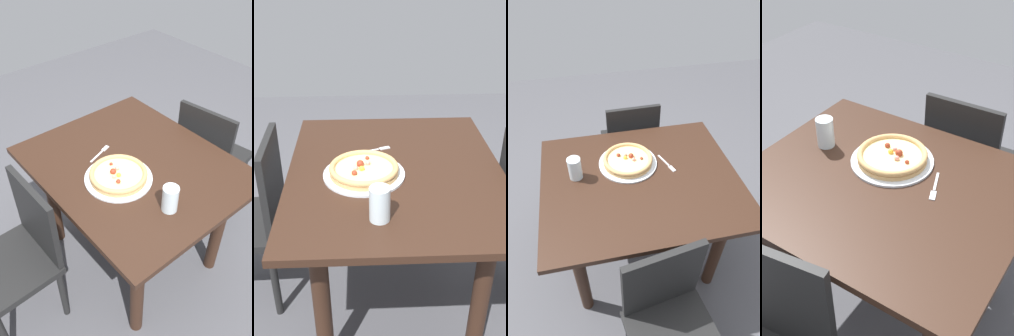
{
  "view_description": "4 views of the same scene",
  "coord_description": "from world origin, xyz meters",
  "views": [
    {
      "loc": [
        1.07,
        -0.94,
        1.94
      ],
      "look_at": [
        0.02,
        -0.07,
        0.77
      ],
      "focal_mm": 37.49,
      "sensor_mm": 36.0,
      "label": 1
    },
    {
      "loc": [
        1.52,
        -0.14,
        1.63
      ],
      "look_at": [
        0.02,
        -0.07,
        0.77
      ],
      "focal_mm": 43.76,
      "sensor_mm": 36.0,
      "label": 2
    },
    {
      "loc": [
        0.28,
        1.14,
        1.91
      ],
      "look_at": [
        0.02,
        -0.07,
        0.77
      ],
      "focal_mm": 31.26,
      "sensor_mm": 36.0,
      "label": 3
    },
    {
      "loc": [
        -0.72,
        1.08,
        1.8
      ],
      "look_at": [
        0.02,
        -0.07,
        0.77
      ],
      "focal_mm": 46.16,
      "sensor_mm": 36.0,
      "label": 4
    }
  ],
  "objects": [
    {
      "name": "dining_table",
      "position": [
        0.0,
        0.0,
        0.62
      ],
      "size": [
        1.1,
        0.92,
        0.75
      ],
      "color": "#331E14",
      "rests_on": "ground"
    },
    {
      "name": "fork",
      "position": [
        -0.18,
        -0.08,
        0.75
      ],
      "size": [
        0.07,
        0.16,
        0.0
      ],
      "rotation": [
        0.0,
        0.0,
        1.91
      ],
      "color": "silver",
      "rests_on": "dining_table"
    },
    {
      "name": "ground_plane",
      "position": [
        0.0,
        0.0,
        0.0
      ],
      "size": [
        6.0,
        6.0,
        0.0
      ],
      "primitive_type": "plane",
      "color": "#4C4C51"
    },
    {
      "name": "drinking_glass",
      "position": [
        0.35,
        -0.08,
        0.82
      ],
      "size": [
        0.07,
        0.07,
        0.13
      ],
      "primitive_type": "cylinder",
      "color": "silver",
      "rests_on": "dining_table"
    },
    {
      "name": "chair_near",
      "position": [
        -0.07,
        -0.67,
        0.47
      ],
      "size": [
        0.41,
        0.41,
        0.86
      ],
      "rotation": [
        0.0,
        0.0,
        3.16
      ],
      "color": "black",
      "rests_on": "ground"
    },
    {
      "name": "plate",
      "position": [
        0.05,
        -0.14,
        0.75
      ],
      "size": [
        0.34,
        0.34,
        0.01
      ],
      "primitive_type": "cylinder",
      "color": "silver",
      "rests_on": "dining_table"
    },
    {
      "name": "chair_far",
      "position": [
        0.01,
        0.67,
        0.47
      ],
      "size": [
        0.45,
        0.45,
        0.86
      ],
      "rotation": [
        0.0,
        0.0,
        0.15
      ],
      "color": "black",
      "rests_on": "ground"
    },
    {
      "name": "pizza",
      "position": [
        0.05,
        -0.14,
        0.78
      ],
      "size": [
        0.29,
        0.29,
        0.05
      ],
      "color": "tan",
      "rests_on": "plate"
    }
  ]
}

